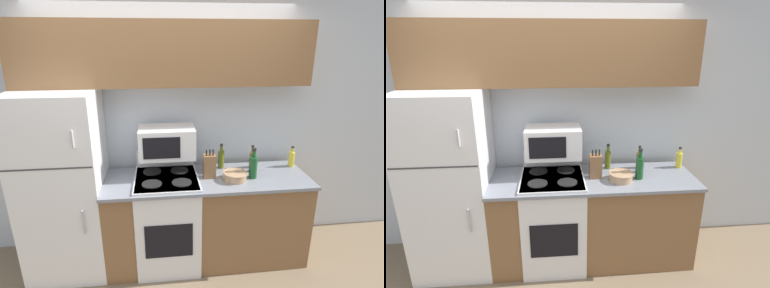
% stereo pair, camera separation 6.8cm
% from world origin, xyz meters
% --- Properties ---
extents(ground_plane, '(12.00, 12.00, 0.00)m').
position_xyz_m(ground_plane, '(0.00, 0.00, 0.00)').
color(ground_plane, '#7F6B51').
extents(wall_back, '(8.00, 0.05, 2.55)m').
position_xyz_m(wall_back, '(0.00, 0.72, 1.27)').
color(wall_back, silver).
rests_on(wall_back, ground_plane).
extents(lower_cabinets, '(1.96, 0.66, 0.92)m').
position_xyz_m(lower_cabinets, '(0.36, 0.31, 0.46)').
color(lower_cabinets, brown).
rests_on(lower_cabinets, ground_plane).
extents(refrigerator, '(0.72, 0.71, 1.77)m').
position_xyz_m(refrigerator, '(-0.98, 0.34, 0.88)').
color(refrigerator, white).
rests_on(refrigerator, ground_plane).
extents(upper_cabinets, '(2.68, 0.32, 0.57)m').
position_xyz_m(upper_cabinets, '(0.00, 0.54, 2.05)').
color(upper_cabinets, brown).
rests_on(upper_cabinets, refrigerator).
extents(stove, '(0.60, 0.64, 1.10)m').
position_xyz_m(stove, '(-0.03, 0.30, 0.49)').
color(stove, white).
rests_on(stove, ground_plane).
extents(microwave, '(0.52, 0.35, 0.29)m').
position_xyz_m(microwave, '(-0.01, 0.42, 1.25)').
color(microwave, white).
rests_on(microwave, stove).
extents(knife_block, '(0.11, 0.09, 0.29)m').
position_xyz_m(knife_block, '(0.38, 0.30, 1.04)').
color(knife_block, brown).
rests_on(knife_block, lower_cabinets).
extents(bowl, '(0.23, 0.23, 0.08)m').
position_xyz_m(bowl, '(0.61, 0.21, 0.96)').
color(bowl, tan).
rests_on(bowl, lower_cabinets).
extents(bottle_cooking_spray, '(0.06, 0.06, 0.22)m').
position_xyz_m(bottle_cooking_spray, '(1.28, 0.46, 1.01)').
color(bottle_cooking_spray, gold).
rests_on(bottle_cooking_spray, lower_cabinets).
extents(bottle_wine_green, '(0.08, 0.08, 0.30)m').
position_xyz_m(bottle_wine_green, '(0.79, 0.24, 1.04)').
color(bottle_wine_green, '#194C23').
rests_on(bottle_wine_green, lower_cabinets).
extents(bottle_olive_oil, '(0.06, 0.06, 0.26)m').
position_xyz_m(bottle_olive_oil, '(0.54, 0.51, 1.02)').
color(bottle_olive_oil, '#5B6619').
rests_on(bottle_olive_oil, lower_cabinets).
extents(bottle_vinegar, '(0.06, 0.06, 0.24)m').
position_xyz_m(bottle_vinegar, '(0.86, 0.48, 1.01)').
color(bottle_vinegar, olive).
rests_on(bottle_vinegar, lower_cabinets).
extents(bottle_soy_sauce, '(0.05, 0.05, 0.18)m').
position_xyz_m(bottle_soy_sauce, '(0.82, 0.38, 0.99)').
color(bottle_soy_sauce, black).
rests_on(bottle_soy_sauce, lower_cabinets).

